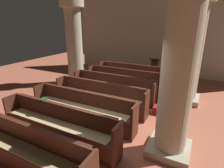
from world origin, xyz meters
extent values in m
plane|color=#AD5B42|center=(0.00, 0.00, 0.00)|extent=(19.20, 19.20, 0.00)
cube|color=beige|center=(0.00, 6.08, 2.25)|extent=(10.00, 0.16, 4.50)
cube|color=#4C2316|center=(-0.68, 3.65, 0.47)|extent=(3.11, 0.38, 0.05)
cube|color=#4C2316|center=(-0.68, 3.82, 0.70)|extent=(3.11, 0.04, 0.41)
cube|color=#411E13|center=(-0.68, 3.87, 0.89)|extent=(2.99, 0.06, 0.02)
cube|color=#442014|center=(-2.27, 3.65, 0.45)|extent=(0.06, 0.44, 0.90)
cube|color=#442014|center=(0.91, 3.65, 0.45)|extent=(0.06, 0.44, 0.90)
cube|color=#482115|center=(-0.68, 3.48, 0.23)|extent=(3.11, 0.03, 0.43)
cube|color=tan|center=(-0.68, 3.63, 0.50)|extent=(2.87, 0.32, 0.02)
cube|color=#4C2316|center=(-0.68, 2.68, 0.47)|extent=(3.11, 0.38, 0.05)
cube|color=#4C2316|center=(-0.68, 2.85, 0.70)|extent=(3.11, 0.04, 0.41)
cube|color=#411E13|center=(-0.68, 2.90, 0.89)|extent=(2.99, 0.06, 0.02)
cube|color=#442014|center=(-2.27, 2.68, 0.45)|extent=(0.06, 0.44, 0.90)
cube|color=#442014|center=(0.91, 2.68, 0.45)|extent=(0.06, 0.44, 0.90)
cube|color=#482115|center=(-0.68, 2.51, 0.23)|extent=(3.11, 0.03, 0.43)
cube|color=tan|center=(-0.68, 2.66, 0.50)|extent=(2.87, 0.32, 0.02)
cube|color=#4C2316|center=(-0.68, 1.72, 0.47)|extent=(3.11, 0.38, 0.05)
cube|color=#4C2316|center=(-0.68, 1.88, 0.70)|extent=(3.11, 0.04, 0.41)
cube|color=#411E13|center=(-0.68, 1.93, 0.89)|extent=(2.99, 0.06, 0.02)
cube|color=#442014|center=(-2.27, 1.72, 0.45)|extent=(0.06, 0.44, 0.90)
cube|color=#442014|center=(0.91, 1.72, 0.45)|extent=(0.06, 0.44, 0.90)
cube|color=#482115|center=(-0.68, 1.54, 0.23)|extent=(3.11, 0.03, 0.43)
cube|color=tan|center=(-0.68, 1.70, 0.50)|extent=(2.87, 0.32, 0.02)
cube|color=#4C2316|center=(-0.68, 0.75, 0.47)|extent=(3.11, 0.38, 0.05)
cube|color=#4C2316|center=(-0.68, 0.91, 0.70)|extent=(3.11, 0.04, 0.41)
cube|color=#411E13|center=(-0.68, 0.96, 0.89)|extent=(2.99, 0.06, 0.02)
cube|color=#442014|center=(-2.27, 0.75, 0.45)|extent=(0.06, 0.44, 0.90)
cube|color=#442014|center=(0.91, 0.75, 0.45)|extent=(0.06, 0.44, 0.90)
cube|color=#482115|center=(-0.68, 0.57, 0.23)|extent=(3.11, 0.03, 0.43)
cube|color=tan|center=(-0.68, 0.73, 0.50)|extent=(2.87, 0.32, 0.02)
cube|color=#4C2316|center=(-0.68, -0.22, 0.47)|extent=(3.11, 0.38, 0.05)
cube|color=#4C2316|center=(-0.68, -0.05, 0.70)|extent=(3.11, 0.04, 0.41)
cube|color=#411E13|center=(-0.68, -0.01, 0.89)|extent=(2.99, 0.06, 0.02)
cube|color=#442014|center=(-2.27, -0.22, 0.45)|extent=(0.06, 0.44, 0.90)
cube|color=#442014|center=(0.91, -0.22, 0.45)|extent=(0.06, 0.44, 0.90)
cube|color=#482115|center=(-0.68, -0.40, 0.23)|extent=(3.11, 0.03, 0.43)
cube|color=tan|center=(-0.68, -0.24, 0.50)|extent=(2.87, 0.32, 0.02)
cube|color=#4C2316|center=(-0.68, -1.19, 0.47)|extent=(3.11, 0.38, 0.05)
cube|color=#4C2316|center=(-0.68, -1.02, 0.70)|extent=(3.11, 0.04, 0.41)
cube|color=#411E13|center=(-0.68, -0.98, 0.89)|extent=(2.99, 0.06, 0.02)
cube|color=#442014|center=(-2.27, -1.19, 0.45)|extent=(0.06, 0.44, 0.90)
cube|color=#442014|center=(0.91, -1.19, 0.45)|extent=(0.06, 0.44, 0.90)
cube|color=#482115|center=(-0.68, -1.37, 0.23)|extent=(3.11, 0.03, 0.43)
cube|color=tan|center=(-0.68, -1.21, 0.50)|extent=(2.87, 0.32, 0.02)
cube|color=#4C2316|center=(-0.68, -2.16, 0.47)|extent=(3.11, 0.38, 0.05)
cube|color=#4C2316|center=(-0.68, -1.99, 0.70)|extent=(3.11, 0.04, 0.41)
cube|color=#411E13|center=(-0.68, -1.95, 0.89)|extent=(2.99, 0.06, 0.02)
cube|color=#482115|center=(-0.68, -2.34, 0.23)|extent=(3.11, 0.03, 0.43)
cube|color=tan|center=(-0.68, -2.18, 0.50)|extent=(2.87, 0.32, 0.02)
cube|color=tan|center=(1.78, 2.79, 0.09)|extent=(0.96, 0.96, 0.18)
cylinder|color=#BCB293|center=(1.78, 2.79, 1.77)|extent=(0.71, 0.71, 3.17)
cube|color=tan|center=(-3.09, 2.65, 0.09)|extent=(0.96, 0.96, 0.18)
cylinder|color=#BCB293|center=(-3.09, 2.65, 1.77)|extent=(0.71, 0.71, 3.17)
cylinder|color=beige|center=(-3.09, 2.65, 3.50)|extent=(1.03, 1.03, 0.30)
cube|color=tan|center=(1.78, -0.35, 0.09)|extent=(0.89, 0.89, 0.18)
cylinder|color=#BCB293|center=(1.78, -0.35, 1.77)|extent=(0.66, 0.66, 3.17)
cube|color=#411E13|center=(0.07, 4.85, 0.03)|extent=(0.45, 0.45, 0.06)
cube|color=#4C2316|center=(0.07, 4.85, 0.47)|extent=(0.28, 0.28, 0.95)
cube|color=#502518|center=(0.07, 4.85, 1.01)|extent=(0.48, 0.35, 0.15)
cube|color=#194723|center=(-1.27, -0.98, 0.92)|extent=(0.14, 0.19, 0.03)
cube|color=maroon|center=(1.19, 1.36, 0.11)|extent=(0.39, 0.32, 0.23)
cube|color=navy|center=(1.10, 3.18, 0.10)|extent=(0.42, 0.25, 0.21)
camera|label=1|loc=(2.17, -3.88, 2.76)|focal=28.74mm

